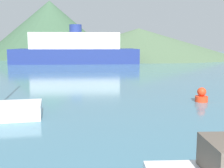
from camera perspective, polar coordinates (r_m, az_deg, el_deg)
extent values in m
cube|color=navy|center=(55.03, -7.32, 5.70)|extent=(24.46, 12.61, 2.69)
cube|color=silver|center=(54.99, -7.38, 8.66)|extent=(17.32, 10.23, 3.00)
cylinder|color=navy|center=(55.06, -7.42, 11.06)|extent=(2.36, 2.36, 1.60)
cylinder|color=red|center=(18.66, 17.70, -2.90)|extent=(0.80, 0.80, 0.36)
sphere|color=red|center=(18.58, 17.76, -1.52)|extent=(0.56, 0.56, 0.56)
cone|color=#38563D|center=(79.62, -12.45, 10.81)|extent=(35.72, 35.72, 15.17)
cone|color=#4C6647|center=(79.02, 5.42, 8.35)|extent=(52.60, 52.60, 7.90)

